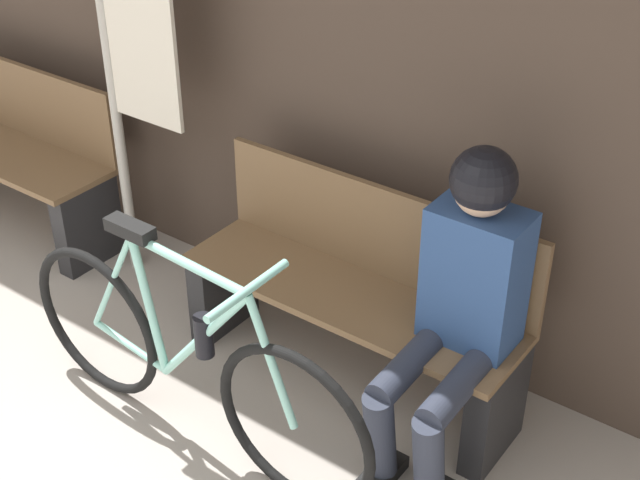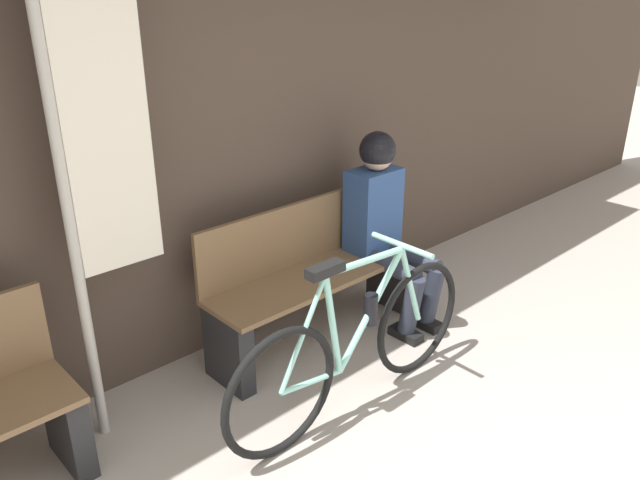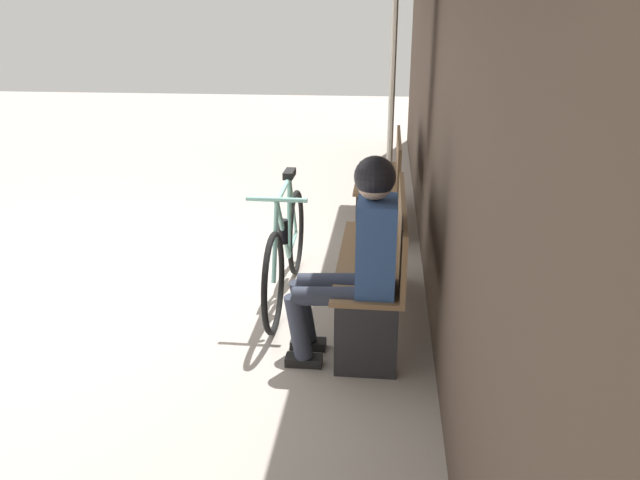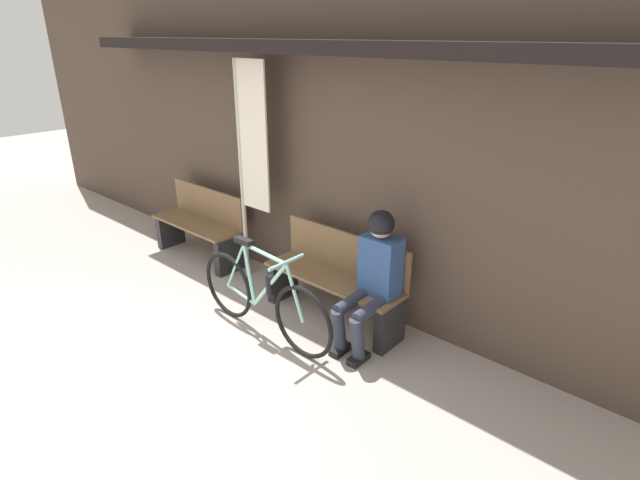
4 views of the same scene
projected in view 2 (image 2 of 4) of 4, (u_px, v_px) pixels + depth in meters
The scene contains 5 objects.
storefront_wall at pixel (178, 72), 3.24m from camera, with size 12.00×0.56×3.20m.
park_bench_near at pixel (313, 280), 3.83m from camera, with size 1.46×0.42×0.86m.
bicycle at pixel (357, 346), 3.20m from camera, with size 1.68×0.40×0.91m.
person_seated at pixel (384, 216), 3.95m from camera, with size 0.34×0.63×1.25m.
banner_pole at pixel (92, 139), 2.67m from camera, with size 0.45×0.05×2.38m.
Camera 2 is at (-1.72, -0.27, 2.13)m, focal length 35.00 mm.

